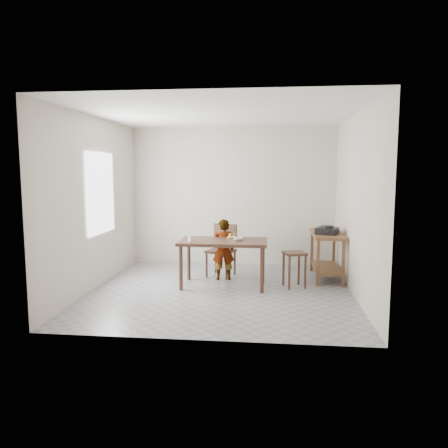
# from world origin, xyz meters

# --- Properties ---
(floor) EXTENTS (4.00, 4.00, 0.04)m
(floor) POSITION_xyz_m (0.00, 0.00, -0.02)
(floor) COLOR gray
(floor) RESTS_ON ground
(ceiling) EXTENTS (4.00, 4.00, 0.04)m
(ceiling) POSITION_xyz_m (0.00, 0.00, 2.72)
(ceiling) COLOR white
(ceiling) RESTS_ON wall_back
(wall_back) EXTENTS (4.00, 0.04, 2.70)m
(wall_back) POSITION_xyz_m (0.00, 2.02, 1.35)
(wall_back) COLOR beige
(wall_back) RESTS_ON ground
(wall_front) EXTENTS (4.00, 0.04, 2.70)m
(wall_front) POSITION_xyz_m (0.00, -2.02, 1.35)
(wall_front) COLOR beige
(wall_front) RESTS_ON ground
(wall_left) EXTENTS (0.04, 4.00, 2.70)m
(wall_left) POSITION_xyz_m (-2.02, 0.00, 1.35)
(wall_left) COLOR beige
(wall_left) RESTS_ON ground
(wall_right) EXTENTS (0.04, 4.00, 2.70)m
(wall_right) POSITION_xyz_m (2.02, 0.00, 1.35)
(wall_right) COLOR beige
(wall_right) RESTS_ON ground
(window_pane) EXTENTS (0.02, 1.10, 1.30)m
(window_pane) POSITION_xyz_m (-1.97, 0.20, 1.50)
(window_pane) COLOR white
(window_pane) RESTS_ON wall_left
(dining_table) EXTENTS (1.40, 0.80, 0.75)m
(dining_table) POSITION_xyz_m (0.00, 0.30, 0.38)
(dining_table) COLOR #41271C
(dining_table) RESTS_ON floor
(prep_counter) EXTENTS (0.50, 1.20, 0.80)m
(prep_counter) POSITION_xyz_m (1.72, 1.00, 0.40)
(prep_counter) COLOR brown
(prep_counter) RESTS_ON floor
(child) EXTENTS (0.42, 0.32, 1.05)m
(child) POSITION_xyz_m (-0.05, 0.70, 0.52)
(child) COLOR silver
(child) RESTS_ON floor
(dining_chair) EXTENTS (0.55, 0.55, 0.91)m
(dining_chair) POSITION_xyz_m (-0.11, 0.95, 0.46)
(dining_chair) COLOR #41271C
(dining_chair) RESTS_ON floor
(stool) EXTENTS (0.41, 0.41, 0.57)m
(stool) POSITION_xyz_m (1.14, 0.35, 0.29)
(stool) COLOR #41271C
(stool) RESTS_ON floor
(glass_tumbler) EXTENTS (0.10, 0.10, 0.10)m
(glass_tumbler) POSITION_xyz_m (-0.50, 0.12, 0.80)
(glass_tumbler) COLOR white
(glass_tumbler) RESTS_ON dining_table
(small_bowl) EXTENTS (0.18, 0.18, 0.05)m
(small_bowl) POSITION_xyz_m (0.24, 0.29, 0.77)
(small_bowl) COLOR silver
(small_bowl) RESTS_ON dining_table
(banana) EXTENTS (0.20, 0.17, 0.06)m
(banana) POSITION_xyz_m (0.12, 0.46, 0.78)
(banana) COLOR #FFEF5F
(banana) RESTS_ON dining_table
(serving_bowl) EXTENTS (0.28, 0.28, 0.05)m
(serving_bowl) POSITION_xyz_m (1.76, 1.25, 0.83)
(serving_bowl) COLOR silver
(serving_bowl) RESTS_ON prep_counter
(gas_burner) EXTENTS (0.43, 0.43, 0.11)m
(gas_burner) POSITION_xyz_m (1.70, 0.83, 0.86)
(gas_burner) COLOR black
(gas_burner) RESTS_ON prep_counter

